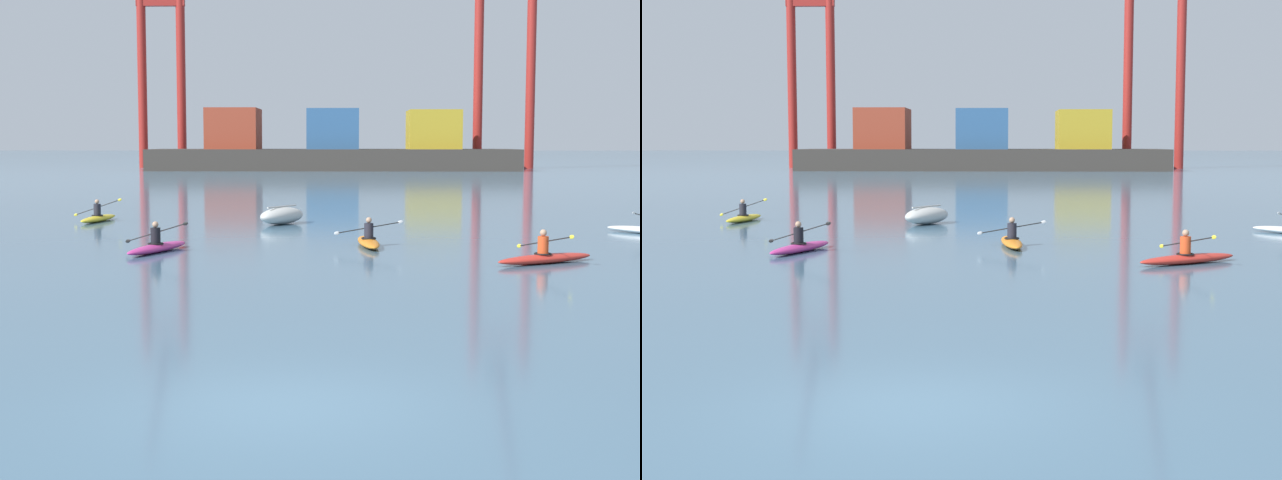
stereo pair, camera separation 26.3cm
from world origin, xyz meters
The scene contains 9 objects.
ground_plane centered at (0.00, 0.00, 0.00)m, with size 800.00×800.00×0.00m, color #476B84.
container_barge centered at (-1.08, 104.79, 2.62)m, with size 44.66×11.85×7.55m.
gantry_crane_west centered at (-23.98, 113.78, 17.48)m, with size 6.41×16.69×36.72m.
gantry_crane_west_mid centered at (21.02, 111.29, 18.38)m, with size 7.94×18.59×38.92m.
capsized_dinghy centered at (-1.92, 26.94, 0.35)m, with size 2.31×2.79×0.76m.
kayak_red centered at (6.30, 14.50, 0.17)m, with size 3.21×2.30×0.95m.
kayak_magenta centered at (-5.06, 16.87, 0.17)m, with size 2.12×3.42×0.99m.
kayak_yellow centered at (-9.85, 28.00, 0.17)m, with size 2.18×3.45×1.02m.
kayak_orange centered at (1.47, 18.71, 0.17)m, with size 2.26×3.44×0.95m.
Camera 1 is at (0.78, -11.69, 3.34)m, focal length 52.85 mm.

